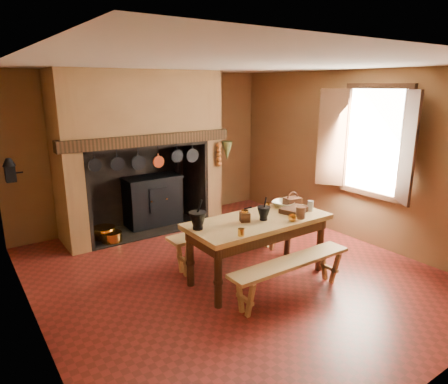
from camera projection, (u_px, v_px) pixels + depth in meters
The scene contains 28 objects.
floor at pixel (232, 272), 5.63m from camera, with size 5.50×5.50×0.00m, color maroon.
ceiling at pixel (233, 64), 4.90m from camera, with size 5.50×5.50×0.00m, color silver.
back_wall at pixel (146, 149), 7.44m from camera, with size 5.00×0.02×2.80m, color brown.
wall_left at pixel (25, 208), 3.89m from camera, with size 0.02×5.50×2.80m, color brown.
wall_right at pixel (354, 157), 6.65m from camera, with size 0.02×5.50×2.80m, color brown.
wall_front at pixel (441, 239), 3.09m from camera, with size 5.00×0.02×2.80m, color brown.
chimney_breast at pixel (139, 130), 6.82m from camera, with size 2.95×0.96×2.80m.
iron_range at pixel (153, 200), 7.42m from camera, with size 1.12×0.55×1.60m.
hearth_pans at pixel (105, 235), 6.78m from camera, with size 0.51×0.62×0.20m.
hanging_pans at pixel (151, 160), 6.52m from camera, with size 1.92×0.29×0.27m.
onion_string at pixel (219, 155), 7.25m from camera, with size 0.12×0.10×0.46m, color #9B421C, non-canonical shape.
herb_bunch at pixel (227, 151), 7.34m from camera, with size 0.20×0.20×0.35m, color #4D582A.
window at pixel (370, 142), 6.17m from camera, with size 0.39×1.75×1.76m.
wall_coffee_mill at pixel (10, 168), 5.13m from camera, with size 0.23×0.16×0.31m.
work_table at pixel (258, 228), 5.30m from camera, with size 1.95×0.86×0.84m.
bench_front at pixel (291, 270), 4.89m from camera, with size 1.75×0.31×0.49m.
bench_back at pixel (230, 235), 5.90m from camera, with size 1.94×0.34×0.54m.
mortar_large at pixel (198, 220), 4.87m from camera, with size 0.22×0.22×0.37m.
mortar_small at pixel (264, 213), 5.21m from camera, with size 0.18×0.18×0.31m.
coffee_grinder at pixel (245, 216), 5.15m from camera, with size 0.18×0.16×0.19m.
brass_mug_a at pixel (241, 232), 4.67m from camera, with size 0.08×0.08×0.09m, color #C9882E.
brass_mug_b at pixel (267, 206), 5.70m from camera, with size 0.08×0.08×0.09m, color #C9882E.
mixing_bowl at pixel (284, 204), 5.79m from camera, with size 0.33×0.33×0.08m, color beige.
stoneware_crock at pixel (301, 213), 5.28m from camera, with size 0.13×0.13×0.16m, color #53301E.
glass_jar at pixel (310, 206), 5.59m from camera, with size 0.08×0.08×0.15m, color beige.
wicker_basket at pixel (292, 202), 5.80m from camera, with size 0.25×0.20×0.22m.
wooden_tray at pixel (294, 210), 5.55m from camera, with size 0.39×0.28×0.07m, color #371E11.
brass_cup at pixel (292, 218), 5.17m from camera, with size 0.11×0.11×0.09m, color #C9882E.
Camera 1 is at (-3.03, -4.16, 2.56)m, focal length 32.00 mm.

